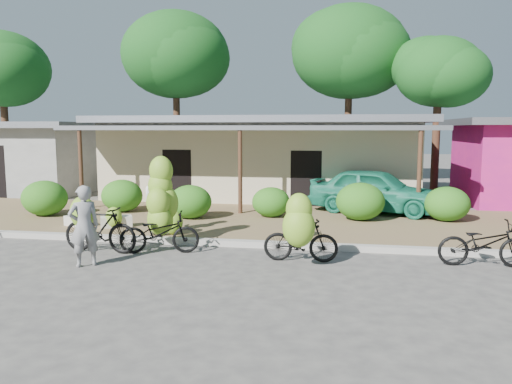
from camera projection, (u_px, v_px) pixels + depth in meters
ground at (181, 267)px, 10.43m from camera, size 100.00×100.00×0.00m
sidewalk at (233, 221)px, 15.31m from camera, size 60.00×6.00×0.12m
curb at (207, 242)px, 12.37m from camera, size 60.00×0.25×0.15m
shop_main at (264, 156)px, 20.89m from camera, size 13.00×8.50×3.35m
shop_grey at (27, 156)px, 22.84m from camera, size 7.00×6.00×3.15m
tree_back_left at (0, 67)px, 24.83m from camera, size 4.81×4.66×7.70m
tree_far_center at (173, 53)px, 26.29m from camera, size 5.72×5.64×8.97m
tree_center_right at (346, 51)px, 25.24m from camera, size 5.90×5.84×9.04m
tree_near_right at (434, 70)px, 22.77m from camera, size 4.16×3.96×7.08m
hedge_0 at (45, 198)px, 15.82m from camera, size 1.44×1.30×1.12m
hedge_1 at (122, 196)px, 16.60m from camera, size 1.38×1.24×1.07m
hedge_2 at (190, 202)px, 15.35m from camera, size 1.33×1.19×1.03m
hedge_3 at (271, 202)px, 15.62m from camera, size 1.20×1.08×0.94m
hedge_4 at (360, 201)px, 15.05m from camera, size 1.46×1.32×1.14m
hedge_5 at (447, 204)px, 14.89m from camera, size 1.33×1.20×1.04m
bike_left at (98, 227)px, 11.48m from camera, size 1.89×1.22×1.41m
bike_center at (160, 215)px, 11.74m from camera, size 1.93×1.37×2.23m
bike_right at (300, 232)px, 10.51m from camera, size 1.62×1.17×1.58m
bike_far_right at (484, 244)px, 10.40m from camera, size 1.89×0.73×0.98m
loose_banana_a at (114, 217)px, 13.90m from camera, size 0.47×0.40×0.59m
loose_banana_b at (173, 222)px, 13.01m from camera, size 0.52×0.44×0.65m
loose_banana_c at (297, 225)px, 12.68m from camera, size 0.50×0.42×0.62m
sack_near at (116, 222)px, 14.06m from camera, size 0.94×0.76×0.30m
sack_far at (78, 221)px, 14.18m from camera, size 0.84×0.65×0.28m
vendor at (84, 226)px, 10.38m from camera, size 0.74×0.71×1.71m
bystander at (157, 201)px, 13.10m from camera, size 1.05×0.99×1.71m
teal_van at (375, 190)px, 16.42m from camera, size 4.61×2.93×1.46m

